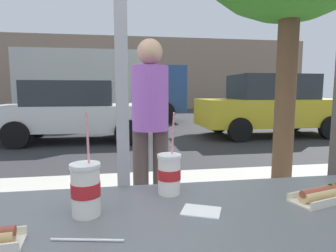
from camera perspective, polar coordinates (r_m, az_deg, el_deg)
ground_plane at (r=9.19m, az=-9.02°, el=-1.38°), size 60.00×60.00×0.00m
sidewalk_strip at (r=2.97m, az=-8.72°, el=-18.11°), size 16.00×2.80×0.14m
building_facade_far at (r=21.48m, az=-9.25°, el=10.29°), size 28.00×1.20×5.17m
soda_cup_left at (r=0.93m, az=-16.23°, el=-11.90°), size 0.09×0.09×0.32m
soda_cup_right at (r=1.08m, az=0.13°, el=-9.42°), size 0.09×0.09×0.31m
hotdog_tray_near at (r=1.17m, az=28.68°, el=-11.82°), size 0.27×0.16×0.05m
loose_straw at (r=0.81m, az=-15.98°, el=-21.03°), size 0.19×0.04×0.01m
napkin_wrapper at (r=0.95m, az=6.53°, el=-16.53°), size 0.15×0.13×0.00m
parked_car_white at (r=7.97m, az=-17.88°, el=2.96°), size 4.13×1.95×1.58m
parked_car_yellow at (r=8.98m, az=19.83°, el=3.88°), size 4.25×1.90×1.79m
box_truck at (r=12.37m, az=-13.14°, el=8.05°), size 6.58×2.44×2.90m
pedestrian at (r=2.53m, az=-3.58°, el=1.29°), size 0.32×0.32×1.63m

